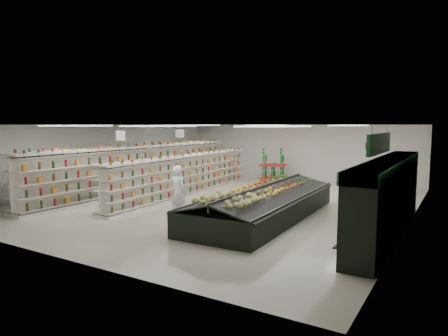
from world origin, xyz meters
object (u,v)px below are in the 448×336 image
Objects in this scene: gondola_left at (141,171)px; shopper_main at (178,192)px; shopper_background at (221,166)px; gondola_center at (186,177)px; soda_endcap at (273,167)px; produce_island at (264,202)px.

gondola_left is 6.99× the size of shopper_main.
gondola_center is at bearing -138.29° from shopper_background.
soda_endcap is 0.95× the size of shopper_main.
gondola_left is 7.54m from soda_endcap.
produce_island is 8.80m from soda_endcap.
gondola_center reaches higher than soda_endcap.
shopper_background is at bearing -134.27° from soda_endcap.
gondola_center is 1.38× the size of produce_island.
produce_island is at bearing -25.87° from gondola_center.
gondola_center and shopper_main have the same top height.
shopper_main is at bearing -144.96° from produce_island.
produce_island is (7.28, -1.73, -0.50)m from gondola_left.
gondola_center is 6.07× the size of soda_endcap.
soda_endcap is at bearing 59.26° from gondola_left.
soda_endcap is (-3.32, 8.15, 0.33)m from produce_island.
gondola_left is 6.86× the size of shopper_background.
gondola_left is 2.39m from gondola_center.
shopper_main is at bearing -59.49° from gondola_center.
shopper_background reaches higher than soda_endcap.
shopper_background reaches higher than gondola_center.
soda_endcap is at bearing 112.14° from produce_island.
shopper_background is (-3.00, 7.69, 0.02)m from shopper_main.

